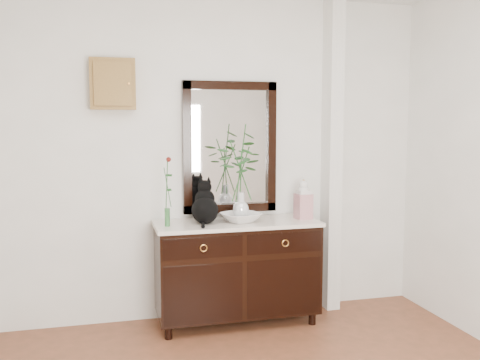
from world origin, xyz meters
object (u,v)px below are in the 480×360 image
object	(u,v)px
cat	(205,201)
lotus_bowl	(241,217)
ginger_jar	(303,199)
sideboard	(237,267)

from	to	relation	value
cat	lotus_bowl	world-z (taller)	cat
cat	lotus_bowl	size ratio (longest dim) A/B	1.14
cat	ginger_jar	distance (m)	0.83
sideboard	cat	xyz separation A→B (m)	(-0.26, 0.00, 0.55)
sideboard	lotus_bowl	size ratio (longest dim) A/B	4.34
lotus_bowl	ginger_jar	distance (m)	0.56
sideboard	lotus_bowl	world-z (taller)	lotus_bowl
sideboard	ginger_jar	xyz separation A→B (m)	(0.57, -0.01, 0.54)
sideboard	cat	size ratio (longest dim) A/B	3.82
lotus_bowl	ginger_jar	size ratio (longest dim) A/B	0.92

